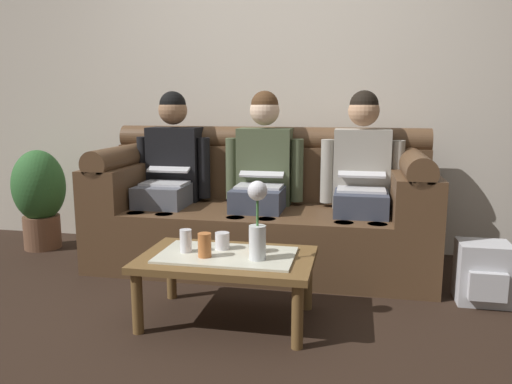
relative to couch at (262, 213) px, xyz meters
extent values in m
plane|color=black|center=(0.00, -1.17, -0.37)|extent=(14.00, 14.00, 0.00)
cube|color=beige|center=(0.00, 0.53, 1.08)|extent=(6.00, 0.12, 2.90)
cube|color=#513823|center=(0.00, -0.07, -0.16)|extent=(2.30, 0.88, 0.42)
cube|color=#513823|center=(0.00, 0.26, 0.25)|extent=(2.30, 0.22, 0.40)
cylinder|color=#513823|center=(0.00, 0.26, 0.50)|extent=(2.30, 0.18, 0.18)
cube|color=#513823|center=(-1.01, -0.07, 0.19)|extent=(0.28, 0.88, 0.28)
cylinder|color=#513823|center=(-1.01, -0.07, 0.38)|extent=(0.18, 0.88, 0.18)
cube|color=#513823|center=(1.01, -0.07, 0.19)|extent=(0.28, 0.88, 0.28)
cylinder|color=#513823|center=(1.01, -0.07, 0.38)|extent=(0.18, 0.88, 0.18)
cube|color=#595B66|center=(-0.68, -0.13, 0.13)|extent=(0.34, 0.40, 0.15)
cylinder|color=#595B66|center=(-0.78, -0.39, -0.16)|extent=(0.12, 0.12, 0.42)
cylinder|color=#595B66|center=(-0.58, -0.39, -0.16)|extent=(0.12, 0.12, 0.42)
cube|color=black|center=(-0.68, 0.11, 0.32)|extent=(0.38, 0.22, 0.54)
cylinder|color=black|center=(-0.92, 0.07, 0.30)|extent=(0.09, 0.09, 0.44)
cylinder|color=black|center=(-0.45, 0.07, 0.30)|extent=(0.09, 0.09, 0.44)
sphere|color=#936B4C|center=(-0.68, 0.09, 0.72)|extent=(0.21, 0.21, 0.21)
sphere|color=black|center=(-0.68, 0.09, 0.76)|extent=(0.19, 0.19, 0.19)
cube|color=silver|center=(-0.68, -0.11, 0.21)|extent=(0.31, 0.22, 0.02)
cube|color=silver|center=(-0.68, 0.03, 0.32)|extent=(0.31, 0.20, 0.08)
cube|color=black|center=(-0.68, 0.02, 0.31)|extent=(0.27, 0.18, 0.06)
cube|color=#383D4C|center=(0.00, -0.13, 0.13)|extent=(0.34, 0.40, 0.15)
cylinder|color=#383D4C|center=(-0.10, -0.39, -0.16)|extent=(0.12, 0.12, 0.42)
cylinder|color=#383D4C|center=(0.10, -0.39, -0.16)|extent=(0.12, 0.12, 0.42)
cube|color=#475138|center=(0.00, 0.11, 0.32)|extent=(0.38, 0.22, 0.54)
cylinder|color=#475138|center=(-0.23, 0.07, 0.30)|extent=(0.09, 0.09, 0.44)
cylinder|color=#475138|center=(0.23, 0.07, 0.30)|extent=(0.09, 0.09, 0.44)
sphere|color=beige|center=(0.00, 0.09, 0.72)|extent=(0.21, 0.21, 0.21)
sphere|color=#472D19|center=(0.00, 0.09, 0.76)|extent=(0.19, 0.19, 0.19)
cube|color=silver|center=(0.00, -0.11, 0.21)|extent=(0.31, 0.22, 0.02)
cube|color=silver|center=(0.00, 0.05, 0.31)|extent=(0.31, 0.20, 0.10)
cube|color=black|center=(0.00, 0.04, 0.31)|extent=(0.27, 0.17, 0.08)
cube|color=#383D4C|center=(0.68, -0.13, 0.13)|extent=(0.34, 0.40, 0.15)
cylinder|color=#383D4C|center=(0.58, -0.39, -0.16)|extent=(0.12, 0.12, 0.42)
cylinder|color=#383D4C|center=(0.78, -0.39, -0.16)|extent=(0.12, 0.12, 0.42)
cube|color=gray|center=(0.68, 0.11, 0.32)|extent=(0.38, 0.22, 0.54)
cylinder|color=gray|center=(0.45, 0.07, 0.30)|extent=(0.09, 0.09, 0.44)
cylinder|color=gray|center=(0.92, 0.07, 0.30)|extent=(0.09, 0.09, 0.44)
sphere|color=tan|center=(0.68, 0.09, 0.72)|extent=(0.21, 0.21, 0.21)
sphere|color=black|center=(0.68, 0.09, 0.76)|extent=(0.19, 0.19, 0.19)
cube|color=silver|center=(0.68, -0.11, 0.21)|extent=(0.31, 0.22, 0.02)
cube|color=silver|center=(0.68, 0.03, 0.32)|extent=(0.31, 0.21, 0.07)
cube|color=black|center=(0.68, 0.02, 0.31)|extent=(0.27, 0.18, 0.06)
cube|color=brown|center=(0.00, -0.98, -0.03)|extent=(0.90, 0.57, 0.04)
cube|color=beige|center=(0.00, -0.98, -0.01)|extent=(0.70, 0.40, 0.01)
cylinder|color=brown|center=(-0.40, -1.22, -0.21)|extent=(0.06, 0.06, 0.32)
cylinder|color=brown|center=(0.40, -1.22, -0.21)|extent=(0.06, 0.06, 0.32)
cylinder|color=brown|center=(-0.40, -0.75, -0.21)|extent=(0.06, 0.06, 0.32)
cylinder|color=brown|center=(0.40, -0.75, -0.21)|extent=(0.06, 0.06, 0.32)
cylinder|color=silver|center=(0.17, -1.04, 0.08)|extent=(0.09, 0.09, 0.17)
cylinder|color=#3D7538|center=(0.17, -1.04, 0.24)|extent=(0.01, 0.01, 0.14)
sphere|color=silver|center=(0.17, -1.04, 0.34)|extent=(0.10, 0.10, 0.10)
cylinder|color=silver|center=(-0.22, -0.99, 0.06)|extent=(0.06, 0.06, 0.12)
cylinder|color=silver|center=(-0.04, -0.90, 0.04)|extent=(0.08, 0.08, 0.09)
cylinder|color=#B26633|center=(-0.10, -1.05, 0.06)|extent=(0.07, 0.07, 0.12)
cylinder|color=#B26633|center=(0.15, -0.92, 0.03)|extent=(0.08, 0.08, 0.08)
cube|color=#B7B7BC|center=(1.38, -0.45, -0.19)|extent=(0.28, 0.23, 0.35)
cube|color=#B7B7BC|center=(1.38, -0.59, -0.23)|extent=(0.20, 0.05, 0.16)
cylinder|color=brown|center=(-1.78, 0.03, -0.24)|extent=(0.28, 0.28, 0.26)
ellipsoid|color=#2D602D|center=(-1.78, 0.03, 0.13)|extent=(0.40, 0.40, 0.56)
camera|label=1|loc=(0.64, -3.40, 0.77)|focal=35.07mm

